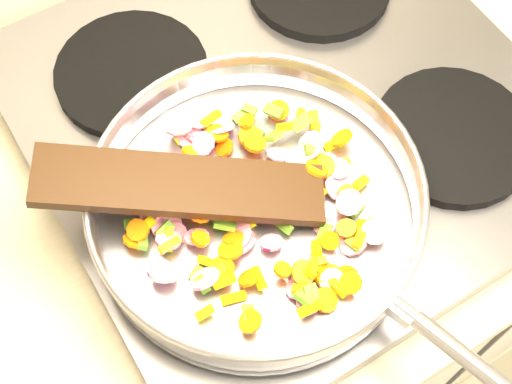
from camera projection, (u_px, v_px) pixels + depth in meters
cooktop at (287, 117)px, 0.88m from camera, size 0.60×0.60×0.04m
grate_fl at (250, 251)px, 0.77m from camera, size 0.19×0.19×0.02m
grate_fr at (453, 136)px, 0.84m from camera, size 0.19×0.19×0.02m
grate_bl at (132, 73)px, 0.88m from camera, size 0.19×0.19×0.02m
saute_pan at (257, 202)px, 0.75m from camera, size 0.40×0.55×0.06m
vegetable_heap at (245, 205)px, 0.76m from camera, size 0.29×0.30×0.05m
wooden_spatula at (182, 185)px, 0.74m from camera, size 0.29×0.21×0.07m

